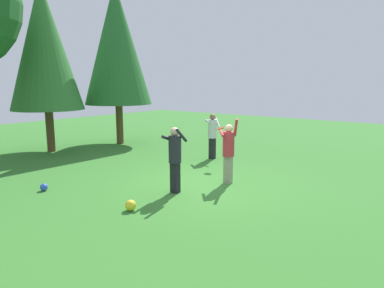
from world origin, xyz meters
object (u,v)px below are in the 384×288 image
person_catcher (212,132)px  tree_right (117,44)px  person_bystander (175,154)px  tree_center (44,46)px  person_thrower (228,148)px  ball_yellow (131,205)px  frisbee (221,129)px  ball_blue (44,187)px

person_catcher → tree_right: size_ratio=0.23×
person_bystander → tree_center: bearing=70.6°
person_catcher → tree_center: bearing=-112.7°
person_thrower → person_bystander: size_ratio=1.08×
person_catcher → person_bystander: size_ratio=0.98×
person_thrower → ball_yellow: (-3.29, 0.62, -0.92)m
ball_yellow → person_catcher: bearing=15.8°
ball_yellow → tree_right: (5.82, 7.14, 4.57)m
person_thrower → frisbee: person_thrower is taller
frisbee → person_thrower: bearing=-140.9°
ball_blue → tree_center: size_ratio=0.03×
person_thrower → ball_blue: person_thrower is taller
tree_center → frisbee: bearing=-72.3°
person_thrower → frisbee: size_ratio=5.14×
ball_yellow → frisbee: bearing=8.7°
person_thrower → ball_yellow: bearing=130.3°
person_thrower → tree_right: bearing=32.8°
ball_blue → tree_right: (6.27, 4.14, 4.60)m
tree_center → person_thrower: bearing=-85.9°
ball_yellow → person_bystander: bearing=1.7°
person_thrower → ball_yellow: size_ratio=7.48×
person_thrower → tree_right: tree_right is taller
frisbee → tree_right: tree_right is taller
ball_blue → tree_center: bearing=57.8°
ball_yellow → tree_right: tree_right is taller
frisbee → ball_yellow: (-4.98, -0.76, -1.21)m
tree_center → ball_blue: bearing=-122.2°
ball_blue → person_catcher: bearing=-12.5°
tree_right → frisbee: bearing=-97.5°
person_catcher → frisbee: (-0.77, -0.87, 0.30)m
person_bystander → tree_right: (4.16, 7.09, 3.63)m
ball_yellow → ball_blue: ball_yellow is taller
person_bystander → tree_center: 8.65m
frisbee → ball_blue: bearing=157.5°
frisbee → ball_yellow: size_ratio=1.46×
person_thrower → ball_yellow: 3.47m
frisbee → ball_yellow: frisbee is taller
ball_yellow → ball_blue: size_ratio=1.26×
person_thrower → tree_center: bearing=55.0°
person_catcher → frisbee: bearing=0.0°
ball_blue → person_bystander: bearing=-54.5°
person_bystander → ball_yellow: person_bystander is taller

